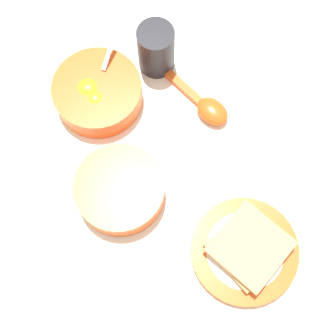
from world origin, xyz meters
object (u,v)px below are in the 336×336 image
Objects in this scene: egg_bowl at (98,93)px; toast_sandwich at (250,247)px; toast_plate at (244,251)px; congee_bowl at (120,190)px; soup_spoon at (207,107)px; drinking_cup at (156,48)px.

egg_bowl is 1.08× the size of toast_sandwich.
congee_bowl is (-0.20, 0.09, 0.02)m from toast_plate.
egg_bowl is at bearing 106.74° from congee_bowl.
soup_spoon is 0.21m from congee_bowl.
toast_plate is at bearing -45.46° from egg_bowl.
toast_sandwich reaches higher than soup_spoon.
toast_sandwich is 0.22m from congee_bowl.
toast_plate is at bearing -64.88° from drinking_cup.
drinking_cup is at bearing 38.23° from egg_bowl.
egg_bowl reaches higher than toast_sandwich.
drinking_cup reaches higher than congee_bowl.
toast_plate is 1.19× the size of toast_sandwich.
toast_plate is (0.25, -0.26, -0.02)m from egg_bowl.
congee_bowl is at bearing 158.22° from toast_sandwich.
toast_plate is 0.37m from drinking_cup.
egg_bowl is 0.19m from soup_spoon.
drinking_cup is (-0.09, 0.09, 0.04)m from soup_spoon.
congee_bowl reaches higher than toast_sandwich.
drinking_cup is at bearing 116.00° from toast_sandwich.
toast_plate is at bearing -23.10° from congee_bowl.
toast_plate is 1.34× the size of soup_spoon.
egg_bowl is at bearing 134.54° from toast_plate.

